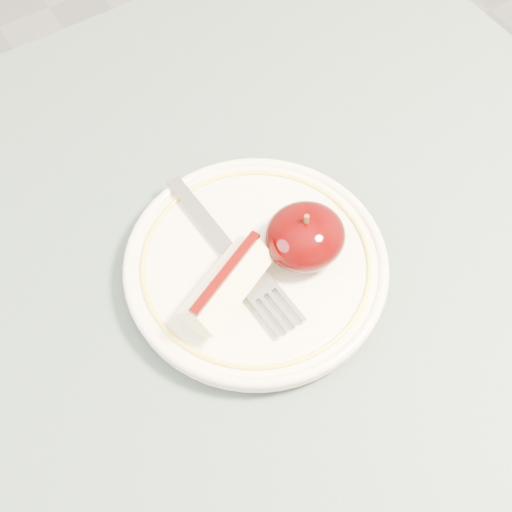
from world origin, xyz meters
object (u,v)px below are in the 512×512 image
apple_half (305,236)px  table (244,438)px  fork (232,254)px  plate (256,265)px

apple_half → table: bearing=-144.1°
fork → apple_half: bearing=-118.1°
plate → fork: fork is taller
apple_half → fork: bearing=154.2°
table → plate: size_ratio=4.15×
plate → apple_half: bearing=-15.9°
apple_half → fork: 0.06m
plate → apple_half: 0.05m
apple_half → plate: bearing=164.1°
table → fork: size_ratio=5.15×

